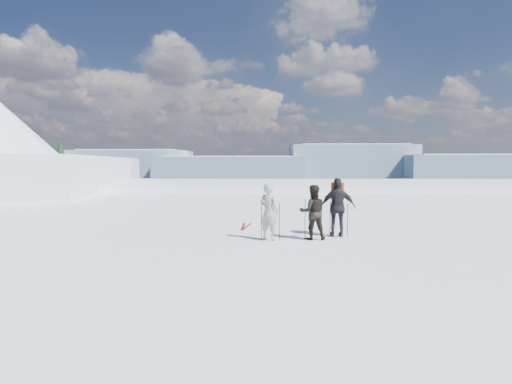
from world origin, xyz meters
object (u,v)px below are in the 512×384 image
skier_grey (269,212)px  skier_dark (313,212)px  skier_pack (338,207)px  skis_loose (245,227)px

skier_grey → skier_dark: bearing=-141.1°
skier_grey → skier_pack: skier_pack is taller
skier_pack → skier_grey: bearing=20.5°
skier_grey → skis_loose: 2.87m
skier_pack → skis_loose: 3.86m
skier_pack → skier_dark: bearing=34.5°
skier_dark → skis_loose: bearing=-49.6°
skis_loose → skier_dark: bearing=-46.6°
skier_pack → skis_loose: skier_pack is taller
skier_pack → skis_loose: bearing=-26.3°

